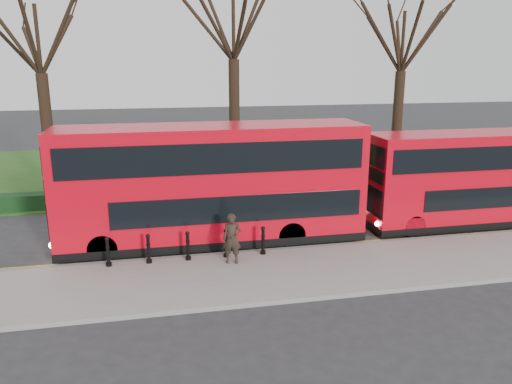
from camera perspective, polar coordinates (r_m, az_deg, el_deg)
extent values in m
plane|color=#28282B|center=(19.43, -3.39, -6.28)|extent=(120.00, 120.00, 0.00)
cube|color=gray|center=(16.66, -1.85, -9.68)|extent=(60.00, 4.00, 0.15)
cube|color=slate|center=(18.48, -2.93, -7.16)|extent=(60.00, 0.25, 0.16)
cube|color=#244416|center=(33.77, -7.15, 2.81)|extent=(60.00, 18.00, 0.06)
cube|color=black|center=(25.74, -5.63, -0.08)|extent=(60.00, 0.90, 0.80)
cube|color=yellow|center=(18.78, -3.07, -7.02)|extent=(60.00, 0.10, 0.01)
cube|color=yellow|center=(18.96, -3.17, -6.80)|extent=(60.00, 0.10, 0.01)
cylinder|color=black|center=(28.72, -22.67, 6.05)|extent=(0.60, 0.60, 6.35)
cylinder|color=black|center=(28.53, -2.48, 7.83)|extent=(0.60, 0.60, 7.05)
cylinder|color=black|center=(31.74, 15.80, 7.38)|extent=(0.60, 0.60, 6.37)
cylinder|color=black|center=(17.85, -16.57, -6.62)|extent=(0.15, 0.15, 1.00)
cylinder|color=black|center=(17.77, -12.19, -6.42)|extent=(0.15, 0.15, 1.00)
cylinder|color=black|center=(17.79, -7.80, -6.18)|extent=(0.15, 0.15, 1.00)
cylinder|color=black|center=(17.92, -3.45, -5.91)|extent=(0.15, 0.15, 1.00)
cylinder|color=black|center=(18.15, 0.81, -5.61)|extent=(0.15, 0.15, 1.00)
cube|color=red|center=(19.15, -4.99, 1.22)|extent=(11.58, 2.63, 4.26)
cube|color=black|center=(19.78, -4.84, -4.94)|extent=(11.60, 2.65, 0.32)
cube|color=black|center=(18.20, -1.80, -1.95)|extent=(9.26, 0.04, 1.00)
cube|color=black|center=(17.63, -4.55, 3.80)|extent=(10.94, 0.04, 1.11)
cube|color=black|center=(19.30, -22.39, 1.29)|extent=(0.06, 2.32, 0.58)
cylinder|color=black|center=(18.60, -17.13, -6.18)|extent=(1.05, 0.32, 1.05)
cylinder|color=black|center=(20.78, -16.59, -3.93)|extent=(1.05, 0.32, 1.05)
cylinder|color=black|center=(19.16, 4.07, -4.92)|extent=(1.05, 0.32, 1.05)
cylinder|color=black|center=(21.28, 2.38, -2.86)|extent=(1.05, 0.32, 1.05)
cube|color=red|center=(23.58, 24.41, 1.73)|extent=(10.12, 2.30, 3.73)
cube|color=black|center=(24.04, 23.93, -2.70)|extent=(10.14, 2.32, 0.28)
cube|color=black|center=(22.49, 26.39, 3.51)|extent=(9.57, 0.04, 0.97)
cube|color=black|center=(20.94, 13.16, 2.02)|extent=(0.06, 2.02, 0.51)
cylinder|color=black|center=(21.28, 17.63, -3.76)|extent=(0.92, 0.28, 0.92)
cylinder|color=black|center=(22.97, 15.20, -2.22)|extent=(0.92, 0.28, 0.92)
cylinder|color=black|center=(26.24, 27.14, -1.25)|extent=(0.92, 0.28, 0.92)
imported|color=black|center=(17.27, -2.75, -5.36)|extent=(0.72, 0.54, 1.77)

